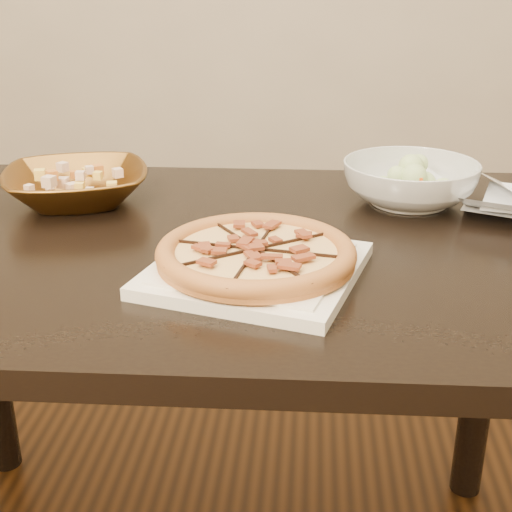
{
  "coord_description": "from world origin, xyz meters",
  "views": [
    {
      "loc": [
        0.08,
        -1.19,
        1.16
      ],
      "look_at": [
        0.0,
        -0.28,
        0.78
      ],
      "focal_mm": 50.0,
      "sensor_mm": 36.0,
      "label": 1
    }
  ],
  "objects_px": {
    "pizza": "(256,253)",
    "bronze_bowl": "(77,186)",
    "plate": "(256,269)",
    "dining_table": "(202,300)",
    "salad_bowl": "(410,183)"
  },
  "relations": [
    {
      "from": "pizza",
      "to": "bronze_bowl",
      "type": "distance_m",
      "value": 0.46
    },
    {
      "from": "bronze_bowl",
      "to": "plate",
      "type": "bearing_deg",
      "value": -40.51
    },
    {
      "from": "dining_table",
      "to": "salad_bowl",
      "type": "bearing_deg",
      "value": 30.12
    },
    {
      "from": "dining_table",
      "to": "pizza",
      "type": "relative_size",
      "value": 4.62
    },
    {
      "from": "bronze_bowl",
      "to": "salad_bowl",
      "type": "distance_m",
      "value": 0.61
    },
    {
      "from": "dining_table",
      "to": "pizza",
      "type": "bearing_deg",
      "value": -54.62
    },
    {
      "from": "pizza",
      "to": "bronze_bowl",
      "type": "relative_size",
      "value": 1.09
    },
    {
      "from": "dining_table",
      "to": "bronze_bowl",
      "type": "bearing_deg",
      "value": 147.76
    },
    {
      "from": "plate",
      "to": "pizza",
      "type": "bearing_deg",
      "value": 129.94
    },
    {
      "from": "dining_table",
      "to": "plate",
      "type": "relative_size",
      "value": 3.83
    },
    {
      "from": "pizza",
      "to": "salad_bowl",
      "type": "distance_m",
      "value": 0.43
    },
    {
      "from": "dining_table",
      "to": "bronze_bowl",
      "type": "distance_m",
      "value": 0.33
    },
    {
      "from": "pizza",
      "to": "bronze_bowl",
      "type": "bearing_deg",
      "value": 139.49
    },
    {
      "from": "pizza",
      "to": "salad_bowl",
      "type": "xyz_separation_m",
      "value": [
        0.25,
        0.35,
        0.0
      ]
    },
    {
      "from": "dining_table",
      "to": "salad_bowl",
      "type": "distance_m",
      "value": 0.44
    }
  ]
}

